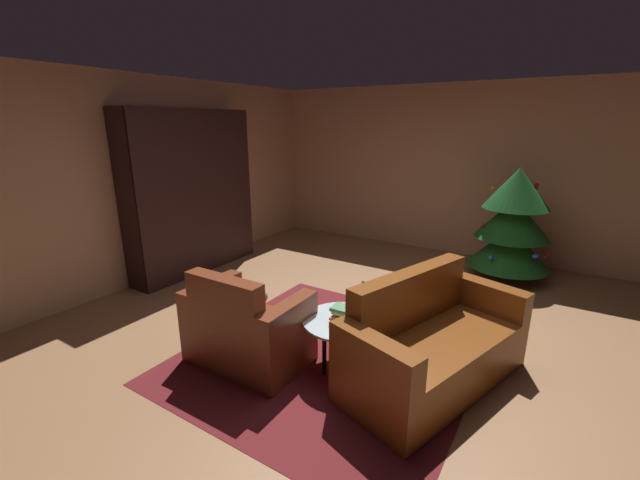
{
  "coord_description": "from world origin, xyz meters",
  "views": [
    {
      "loc": [
        1.54,
        -3.11,
        2.02
      ],
      "look_at": [
        -0.36,
        -0.08,
        0.97
      ],
      "focal_mm": 22.46,
      "sensor_mm": 36.0,
      "label": 1
    }
  ],
  "objects": [
    {
      "name": "ground_plane",
      "position": [
        0.0,
        0.0,
        0.0
      ],
      "size": [
        7.83,
        7.83,
        0.0
      ],
      "primitive_type": "plane",
      "color": "#966843"
    },
    {
      "name": "wall_back",
      "position": [
        0.0,
        3.29,
        1.3
      ],
      "size": [
        6.2,
        0.06,
        2.6
      ],
      "primitive_type": "cube",
      "color": "tan",
      "rests_on": "ground"
    },
    {
      "name": "wall_left",
      "position": [
        -3.07,
        0.0,
        1.3
      ],
      "size": [
        0.06,
        6.64,
        2.6
      ],
      "primitive_type": "cube",
      "color": "tan",
      "rests_on": "ground"
    },
    {
      "name": "area_rug",
      "position": [
        -0.06,
        -0.38,
        0.0
      ],
      "size": [
        2.4,
        2.49,
        0.01
      ],
      "primitive_type": "cube",
      "color": "maroon",
      "rests_on": "ground"
    },
    {
      "name": "bookshelf_unit",
      "position": [
        -2.8,
        0.67,
        1.1
      ],
      "size": [
        0.39,
        1.92,
        2.2
      ],
      "color": "black",
      "rests_on": "ground"
    },
    {
      "name": "armchair_red",
      "position": [
        -0.64,
        -0.83,
        0.3
      ],
      "size": [
        1.01,
        0.67,
        0.86
      ],
      "color": "brown",
      "rests_on": "ground"
    },
    {
      "name": "couch_red",
      "position": [
        0.8,
        -0.24,
        0.3
      ],
      "size": [
        1.19,
        1.77,
        0.87
      ],
      "color": "brown",
      "rests_on": "ground"
    },
    {
      "name": "coffee_table",
      "position": [
        0.13,
        -0.47,
        0.41
      ],
      "size": [
        0.69,
        0.69,
        0.45
      ],
      "color": "black",
      "rests_on": "ground"
    },
    {
      "name": "book_stack_on_table",
      "position": [
        0.15,
        -0.51,
        0.52
      ],
      "size": [
        0.23,
        0.16,
        0.13
      ],
      "color": "gold",
      "rests_on": "coffee_table"
    },
    {
      "name": "bottle_on_table",
      "position": [
        0.21,
        -0.3,
        0.57
      ],
      "size": [
        0.06,
        0.06,
        0.3
      ],
      "color": "#1E512C",
      "rests_on": "coffee_table"
    },
    {
      "name": "decorated_tree",
      "position": [
        0.99,
        2.5,
        0.77
      ],
      "size": [
        1.03,
        1.03,
        1.49
      ],
      "color": "brown",
      "rests_on": "ground"
    }
  ]
}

